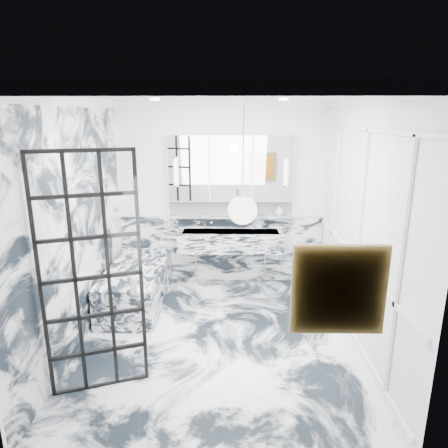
{
  "coord_description": "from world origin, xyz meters",
  "views": [
    {
      "loc": [
        0.14,
        -4.29,
        2.59
      ],
      "look_at": [
        0.07,
        0.5,
        1.28
      ],
      "focal_mm": 32.0,
      "sensor_mm": 36.0,
      "label": 1
    }
  ],
  "objects_px": {
    "trough_sink": "(231,241)",
    "bathtub": "(137,285)",
    "crittall_door": "(92,278)",
    "mirror_cabinet": "(231,168)"
  },
  "relations": [
    {
      "from": "trough_sink",
      "to": "bathtub",
      "type": "distance_m",
      "value": 1.55
    },
    {
      "from": "crittall_door",
      "to": "bathtub",
      "type": "xyz_separation_m",
      "value": [
        -0.05,
        1.8,
        -0.88
      ]
    },
    {
      "from": "mirror_cabinet",
      "to": "trough_sink",
      "type": "bearing_deg",
      "value": -90.0
    },
    {
      "from": "trough_sink",
      "to": "mirror_cabinet",
      "type": "xyz_separation_m",
      "value": [
        -0.0,
        0.17,
        1.09
      ]
    },
    {
      "from": "crittall_door",
      "to": "bathtub",
      "type": "bearing_deg",
      "value": 72.89
    },
    {
      "from": "trough_sink",
      "to": "mirror_cabinet",
      "type": "height_order",
      "value": "mirror_cabinet"
    },
    {
      "from": "trough_sink",
      "to": "crittall_door",
      "type": "bearing_deg",
      "value": -117.33
    },
    {
      "from": "mirror_cabinet",
      "to": "bathtub",
      "type": "bearing_deg",
      "value": -147.94
    },
    {
      "from": "crittall_door",
      "to": "bathtub",
      "type": "height_order",
      "value": "crittall_door"
    },
    {
      "from": "trough_sink",
      "to": "bathtub",
      "type": "relative_size",
      "value": 0.97
    }
  ]
}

